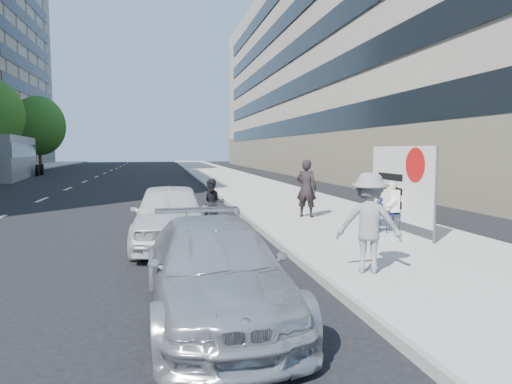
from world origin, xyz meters
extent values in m
plane|color=black|center=(0.00, 0.00, 0.00)|extent=(160.00, 160.00, 0.00)
cube|color=#A5A39A|center=(4.00, 20.00, 0.07)|extent=(5.00, 120.00, 0.15)
cube|color=gray|center=(17.00, 32.00, 10.00)|extent=(14.00, 70.00, 20.00)
cylinder|color=#382616|center=(-13.70, 44.00, 1.31)|extent=(0.30, 0.30, 2.62)
ellipsoid|color=#1A5216|center=(-13.70, 44.00, 4.79)|extent=(5.40, 5.40, 6.21)
cylinder|color=navy|center=(4.38, 2.42, 0.38)|extent=(0.02, 0.02, 0.45)
cylinder|color=navy|center=(4.74, 2.42, 0.38)|extent=(0.02, 0.02, 0.45)
cylinder|color=navy|center=(4.38, 2.78, 0.38)|extent=(0.02, 0.02, 0.45)
cylinder|color=navy|center=(4.74, 2.78, 0.38)|extent=(0.02, 0.02, 0.45)
cube|color=navy|center=(4.56, 2.60, 0.61)|extent=(0.40, 0.40, 0.03)
cube|color=navy|center=(4.56, 2.79, 0.80)|extent=(0.40, 0.02, 0.40)
cylinder|color=navy|center=(4.34, 2.50, 0.70)|extent=(0.44, 0.17, 0.17)
cylinder|color=navy|center=(4.12, 2.50, 0.47)|extent=(0.14, 0.14, 0.46)
cube|color=black|center=(4.06, 2.50, 0.20)|extent=(0.26, 0.11, 0.10)
cylinder|color=navy|center=(4.34, 2.70, 0.70)|extent=(0.44, 0.17, 0.17)
cylinder|color=navy|center=(4.12, 2.70, 0.47)|extent=(0.14, 0.14, 0.46)
cube|color=black|center=(4.06, 2.70, 0.20)|extent=(0.26, 0.11, 0.10)
cube|color=white|center=(4.58, 2.60, 0.96)|extent=(0.26, 0.42, 0.56)
sphere|color=tan|center=(4.58, 2.60, 1.33)|extent=(0.23, 0.23, 0.23)
ellipsoid|color=gray|center=(4.60, 2.60, 1.36)|extent=(0.22, 0.24, 0.19)
ellipsoid|color=gray|center=(4.50, 2.60, 1.26)|extent=(0.10, 0.14, 0.13)
cylinder|color=white|center=(4.46, 2.36, 0.93)|extent=(0.30, 0.10, 0.25)
cylinder|color=tan|center=(4.26, 2.36, 0.75)|extent=(0.29, 0.09, 0.14)
cylinder|color=white|center=(4.51, 2.86, 0.98)|extent=(0.26, 0.20, 0.32)
cylinder|color=tan|center=(4.38, 3.00, 0.88)|extent=(0.30, 0.21, 0.18)
cube|color=white|center=(4.31, 3.15, 1.01)|extent=(0.03, 0.55, 0.40)
imported|color=slate|center=(2.30, -0.87, 1.01)|extent=(1.28, 1.05, 1.72)
imported|color=black|center=(3.27, 5.56, 1.06)|extent=(0.79, 0.74, 1.82)
cylinder|color=#4C4C4C|center=(4.80, 1.02, 1.25)|extent=(0.06, 0.06, 2.20)
cylinder|color=#4C4C4C|center=(4.80, 4.02, 1.25)|extent=(0.06, 0.06, 2.20)
cube|color=beige|center=(4.78, 2.52, 1.40)|extent=(0.04, 3.00, 1.90)
cylinder|color=#A50C0C|center=(4.75, 1.82, 1.90)|extent=(0.01, 0.84, 0.84)
cube|color=black|center=(4.75, 3.02, 1.55)|extent=(0.01, 1.30, 0.18)
cube|color=black|center=(4.75, 3.02, 1.20)|extent=(0.01, 1.30, 0.18)
cube|color=black|center=(4.75, 3.02, 0.85)|extent=(0.01, 1.30, 0.18)
imported|color=#A2A4A8|center=(-0.50, -2.00, 0.64)|extent=(1.93, 4.45, 1.27)
imported|color=silver|center=(-1.00, 2.80, 0.73)|extent=(1.82, 4.32, 1.46)
cylinder|color=black|center=(0.27, 4.48, 0.32)|extent=(0.16, 0.65, 0.64)
cylinder|color=black|center=(0.27, 5.88, 0.32)|extent=(0.16, 0.65, 0.64)
cube|color=black|center=(0.27, 5.18, 0.55)|extent=(0.33, 1.21, 0.35)
imported|color=black|center=(0.27, 5.08, 0.71)|extent=(0.73, 0.59, 1.42)
cube|color=slate|center=(-12.85, 30.68, 1.65)|extent=(3.89, 12.21, 3.30)
cube|color=black|center=(-11.58, 30.68, 2.20)|extent=(1.41, 11.43, 1.00)
cylinder|color=black|center=(-11.60, 26.18, 0.50)|extent=(0.37, 1.02, 1.00)
cylinder|color=black|center=(-11.60, 28.18, 0.50)|extent=(0.37, 1.02, 1.00)
cylinder|color=black|center=(-14.10, 34.18, 0.50)|extent=(0.37, 1.02, 1.00)
cylinder|color=black|center=(-11.60, 34.18, 0.50)|extent=(0.37, 1.02, 1.00)
cylinder|color=black|center=(-14.10, 35.68, 0.50)|extent=(0.37, 1.02, 1.00)
cylinder|color=black|center=(-11.60, 35.68, 0.50)|extent=(0.37, 1.02, 1.00)
camera|label=1|loc=(-1.19, -8.07, 2.26)|focal=32.00mm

